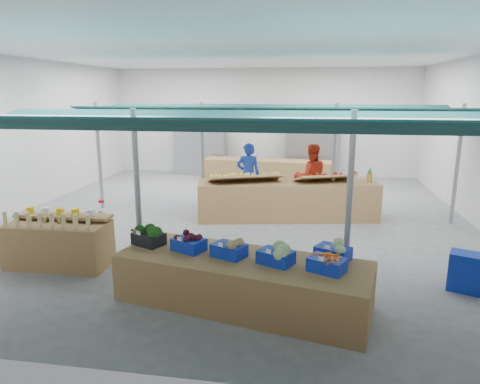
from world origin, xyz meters
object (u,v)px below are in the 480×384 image
Objects in this scene: vendor_right at (311,177)px; bottle_shelf at (60,242)px; fruit_counter at (287,200)px; crate_stack at (467,272)px; veg_counter at (242,281)px; vendor_left at (248,175)px.

bottle_shelf is at bearing 35.92° from vendor_right.
fruit_counter reaches higher than crate_stack.
fruit_counter is (0.45, 4.86, 0.12)m from veg_counter.
bottle_shelf is 2.92× the size of crate_stack.
veg_counter is 5.96× the size of crate_stack.
veg_counter is (3.69, -1.00, -0.08)m from bottle_shelf.
veg_counter is at bearing -163.70° from crate_stack.
vendor_left reaches higher than crate_stack.
fruit_counter is 1.68m from vendor_left.
bottle_shelf is 7.33m from crate_stack.
crate_stack is at bearing -60.45° from fruit_counter.
veg_counter is 0.84× the size of fruit_counter.
vendor_left is at bearing 131.79° from crate_stack.
bottle_shelf is 5.66m from fruit_counter.
fruit_counter is 4.96m from crate_stack.
bottle_shelf reaches higher than veg_counter.
vendor_right is at bearing 169.62° from vendor_left.
crate_stack is (3.18, -3.80, -0.17)m from fruit_counter.
veg_counter is 2.11× the size of vendor_right.
bottle_shelf is 1.03× the size of vendor_left.
bottle_shelf reaches higher than crate_stack.
vendor_left is at bearing 58.24° from bottle_shelf.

